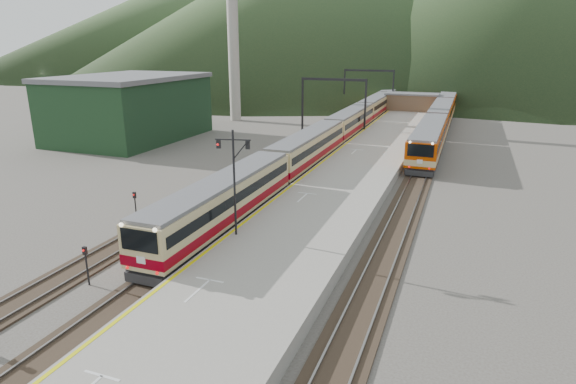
% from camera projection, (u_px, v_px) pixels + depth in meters
% --- Properties ---
extents(ground, '(400.00, 400.00, 0.00)m').
position_uv_depth(ground, '(44.00, 363.00, 19.95)').
color(ground, '#47423D').
rests_on(ground, ground).
extents(track_main, '(2.60, 200.00, 0.23)m').
position_uv_depth(track_main, '(322.00, 157.00, 55.72)').
color(track_main, black).
rests_on(track_main, ground).
extents(track_far, '(2.60, 200.00, 0.23)m').
position_uv_depth(track_far, '(281.00, 154.00, 57.39)').
color(track_far, black).
rests_on(track_far, ground).
extents(track_second, '(2.60, 200.00, 0.23)m').
position_uv_depth(track_second, '(424.00, 166.00, 51.87)').
color(track_second, black).
rests_on(track_second, ground).
extents(platform, '(8.00, 100.00, 1.00)m').
position_uv_depth(platform, '(366.00, 161.00, 51.93)').
color(platform, gray).
rests_on(platform, ground).
extents(gantry_near, '(9.55, 0.25, 8.00)m').
position_uv_depth(gantry_near, '(333.00, 95.00, 68.46)').
color(gantry_near, black).
rests_on(gantry_near, ground).
extents(gantry_far, '(9.55, 0.25, 8.00)m').
position_uv_depth(gantry_far, '(369.00, 83.00, 90.82)').
color(gantry_far, black).
rests_on(gantry_far, ground).
extents(warehouse, '(14.50, 20.50, 8.60)m').
position_uv_depth(warehouse, '(130.00, 107.00, 65.62)').
color(warehouse, black).
rests_on(warehouse, ground).
extents(smokestack, '(1.80, 1.80, 30.00)m').
position_uv_depth(smokestack, '(233.00, 28.00, 78.34)').
color(smokestack, '#9E998E').
rests_on(smokestack, ground).
extents(station_shed, '(9.40, 4.40, 3.10)m').
position_uv_depth(station_shed, '(412.00, 102.00, 87.09)').
color(station_shed, brown).
rests_on(station_shed, platform).
extents(hill_d, '(200.00, 200.00, 55.00)m').
position_uv_depth(hill_d, '(219.00, 15.00, 266.68)').
color(hill_d, '#304C2A').
rests_on(hill_d, ground).
extents(main_train, '(2.76, 94.76, 3.37)m').
position_uv_depth(main_train, '(351.00, 123.00, 67.77)').
color(main_train, tan).
rests_on(main_train, track_main).
extents(second_train, '(3.02, 61.92, 3.69)m').
position_uv_depth(second_train, '(441.00, 115.00, 74.13)').
color(second_train, '#B13700').
rests_on(second_train, track_second).
extents(signal_mast, '(2.16, 0.65, 6.74)m').
position_uv_depth(signal_mast, '(234.00, 172.00, 29.53)').
color(signal_mast, black).
rests_on(signal_mast, platform).
extents(short_signal_a, '(0.22, 0.16, 2.27)m').
position_uv_depth(short_signal_a, '(86.00, 261.00, 25.96)').
color(short_signal_a, black).
rests_on(short_signal_a, ground).
extents(short_signal_b, '(0.23, 0.18, 2.27)m').
position_uv_depth(short_signal_b, '(259.00, 161.00, 47.73)').
color(short_signal_b, black).
rests_on(short_signal_b, ground).
extents(short_signal_c, '(0.24, 0.18, 2.27)m').
position_uv_depth(short_signal_c, '(135.00, 203.00, 35.40)').
color(short_signal_c, black).
rests_on(short_signal_c, ground).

